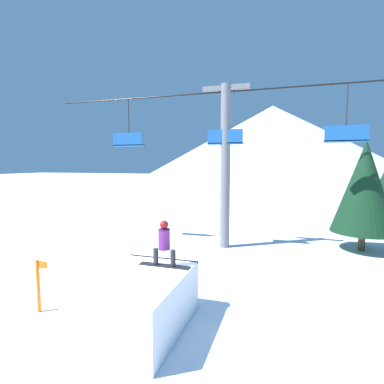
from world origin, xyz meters
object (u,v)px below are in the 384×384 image
at_px(snowboarder, 164,243).
at_px(pine_tree_near, 365,187).
at_px(trail_marker, 39,284).
at_px(snow_ramp, 139,302).

xyz_separation_m(snowboarder, pine_tree_near, (6.99, 8.95, 1.12)).
relative_size(snowboarder, pine_tree_near, 0.28).
bearing_deg(snowboarder, pine_tree_near, 52.02).
relative_size(snowboarder, trail_marker, 0.97).
bearing_deg(snowboarder, snow_ramp, -110.38).
bearing_deg(pine_tree_near, snowboarder, -127.98).
bearing_deg(trail_marker, snowboarder, 15.61).
height_order(snowboarder, trail_marker, snowboarder).
relative_size(snow_ramp, pine_tree_near, 0.59).
distance_m(snowboarder, pine_tree_near, 11.41).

